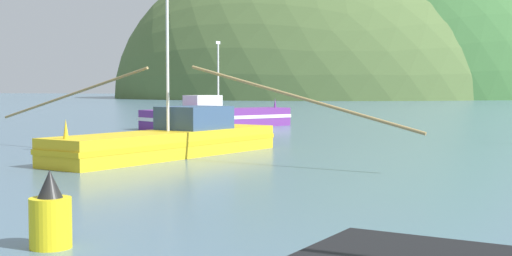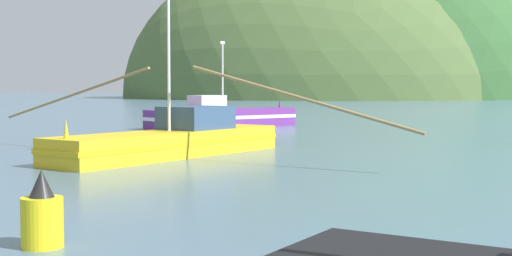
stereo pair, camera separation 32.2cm
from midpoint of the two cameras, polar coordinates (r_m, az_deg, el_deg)
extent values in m
ellipsoid|color=#386633|center=(194.77, 9.14, 2.48)|extent=(100.82, 80.66, 97.30)
ellipsoid|color=#516B38|center=(190.43, 4.36, 2.49)|extent=(108.95, 87.16, 83.91)
cube|color=gold|center=(28.92, -7.42, -1.30)|extent=(6.37, 11.99, 1.07)
cube|color=gold|center=(28.91, -7.42, -1.20)|extent=(6.43, 12.11, 0.19)
cone|color=gold|center=(25.08, -15.79, -0.08)|extent=(0.26, 0.26, 0.70)
cube|color=#334C6B|center=(30.05, -5.41, 0.85)|extent=(3.04, 3.41, 0.99)
cylinder|color=silver|center=(28.75, -7.64, 5.59)|extent=(0.12, 0.12, 5.87)
cylinder|color=#997F4C|center=(25.14, 3.01, 2.59)|extent=(9.28, 3.46, 2.45)
cylinder|color=#997F4C|center=(33.24, -15.35, 2.66)|extent=(9.28, 3.46, 2.45)
cube|color=#6B2D84|center=(49.72, -3.30, 0.82)|extent=(8.95, 10.81, 1.34)
cube|color=white|center=(49.71, -3.30, 0.90)|extent=(9.04, 10.92, 0.24)
cone|color=#6B2D84|center=(52.96, 1.41, 2.09)|extent=(0.28, 0.28, 0.70)
cube|color=silver|center=(48.89, -4.63, 2.14)|extent=(2.79, 2.84, 0.98)
cylinder|color=silver|center=(49.67, -3.33, 4.26)|extent=(0.12, 0.12, 4.62)
cube|color=white|center=(49.76, -3.34, 7.06)|extent=(0.24, 0.31, 0.20)
cylinder|color=yellow|center=(13.03, -17.29, -7.49)|extent=(0.75, 0.75, 0.91)
cone|color=black|center=(12.92, -17.35, -4.42)|extent=(0.45, 0.45, 0.50)
camera|label=1|loc=(0.16, -90.37, -0.02)|focal=48.43mm
camera|label=2|loc=(0.16, 89.63, 0.02)|focal=48.43mm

